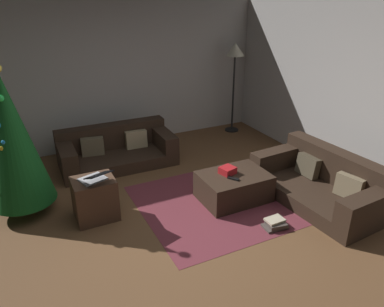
# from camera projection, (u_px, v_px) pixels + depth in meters

# --- Properties ---
(ground_plane) EXTENTS (6.40, 6.40, 0.00)m
(ground_plane) POSITION_uv_depth(u_px,v_px,m) (169.00, 233.00, 4.54)
(ground_plane) COLOR brown
(rear_partition) EXTENTS (6.40, 0.12, 2.60)m
(rear_partition) POSITION_uv_depth(u_px,v_px,m) (97.00, 77.00, 6.58)
(rear_partition) COLOR #BCB7B2
(rear_partition) RESTS_ON ground_plane
(corner_partition) EXTENTS (0.12, 6.40, 2.60)m
(corner_partition) POSITION_uv_depth(u_px,v_px,m) (370.00, 98.00, 5.28)
(corner_partition) COLOR #B5B0AB
(corner_partition) RESTS_ON ground_plane
(couch_left) EXTENTS (1.87, 0.93, 0.62)m
(couch_left) POSITION_uv_depth(u_px,v_px,m) (116.00, 150.00, 6.28)
(couch_left) COLOR #332319
(couch_left) RESTS_ON ground_plane
(couch_right) EXTENTS (1.09, 1.87, 0.67)m
(couch_right) POSITION_uv_depth(u_px,v_px,m) (323.00, 183.00, 5.18)
(couch_right) COLOR #332319
(couch_right) RESTS_ON ground_plane
(ottoman) EXTENTS (0.93, 0.68, 0.39)m
(ottoman) POSITION_uv_depth(u_px,v_px,m) (234.00, 187.00, 5.21)
(ottoman) COLOR #332319
(ottoman) RESTS_ON ground_plane
(gift_box) EXTENTS (0.24, 0.23, 0.10)m
(gift_box) POSITION_uv_depth(u_px,v_px,m) (228.00, 170.00, 5.14)
(gift_box) COLOR red
(gift_box) RESTS_ON ottoman
(tv_remote) EXTENTS (0.13, 0.16, 0.02)m
(tv_remote) POSITION_uv_depth(u_px,v_px,m) (233.00, 179.00, 4.99)
(tv_remote) COLOR black
(tv_remote) RESTS_ON ottoman
(christmas_tree) EXTENTS (0.82, 0.82, 1.96)m
(christmas_tree) POSITION_uv_depth(u_px,v_px,m) (12.00, 140.00, 4.56)
(christmas_tree) COLOR brown
(christmas_tree) RESTS_ON ground_plane
(side_table) EXTENTS (0.52, 0.44, 0.55)m
(side_table) POSITION_uv_depth(u_px,v_px,m) (95.00, 199.00, 4.75)
(side_table) COLOR #4C3323
(side_table) RESTS_ON ground_plane
(laptop) EXTENTS (0.41, 0.47, 0.18)m
(laptop) POSITION_uv_depth(u_px,v_px,m) (95.00, 177.00, 4.57)
(laptop) COLOR silver
(laptop) RESTS_ON side_table
(book_stack) EXTENTS (0.31, 0.24, 0.11)m
(book_stack) POSITION_uv_depth(u_px,v_px,m) (275.00, 224.00, 4.64)
(book_stack) COLOR #4C423D
(book_stack) RESTS_ON ground_plane
(corner_lamp) EXTENTS (0.36, 0.36, 1.78)m
(corner_lamp) POSITION_uv_depth(u_px,v_px,m) (235.00, 57.00, 7.20)
(corner_lamp) COLOR black
(corner_lamp) RESTS_ON ground_plane
(area_rug) EXTENTS (2.60, 2.00, 0.01)m
(area_rug) POSITION_uv_depth(u_px,v_px,m) (233.00, 198.00, 5.29)
(area_rug) COLOR brown
(area_rug) RESTS_ON ground_plane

